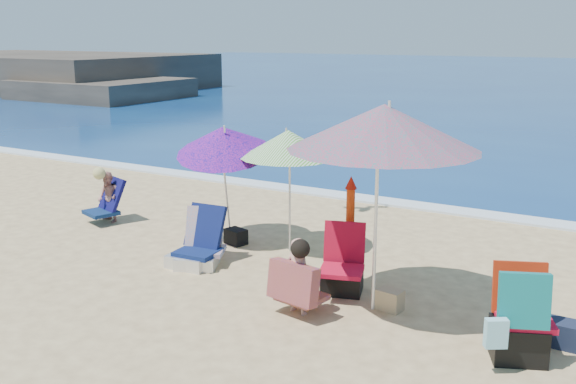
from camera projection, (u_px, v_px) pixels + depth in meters
The scene contains 16 objects.
ground at pixel (267, 306), 7.46m from camera, with size 120.00×120.00×0.00m.
foam at pixel (416, 206), 11.74m from camera, with size 120.00×0.50×0.04m.
headland at pixel (45, 78), 37.22m from camera, with size 20.50×11.50×2.60m.
umbrella_turquoise at pixel (384, 127), 6.85m from camera, with size 2.64×2.64×2.36m.
umbrella_striped at pixel (288, 144), 9.01m from camera, with size 1.42×1.42×1.78m.
umbrella_blue at pixel (223, 140), 9.32m from camera, with size 1.81×1.84×1.90m.
furled_umbrella at pixel (350, 225), 7.96m from camera, with size 0.15×0.15×1.38m.
chair_navy at pixel (196, 250), 8.76m from camera, with size 0.66×0.74×0.77m.
chair_rainbow at pixel (200, 250), 8.77m from camera, with size 0.74×0.87×0.73m.
camp_chair_left at pixel (342, 272), 7.79m from camera, with size 0.69×0.80×0.86m.
camp_chair_right at pixel (519, 326), 6.16m from camera, with size 0.69×0.90×0.94m.
person_center at pixel (297, 278), 7.15m from camera, with size 0.63×0.59×0.88m.
person_left at pixel (108, 197), 10.70m from camera, with size 0.67×0.72×0.94m.
bag_black_a at pixel (236, 236), 9.64m from camera, with size 0.36×0.30×0.23m.
bag_tan at pixel (390, 300), 7.33m from camera, with size 0.30×0.24×0.24m.
bag_navy_b at pixel (563, 334), 6.49m from camera, with size 0.35×0.27×0.26m.
Camera 1 is at (3.69, -5.87, 3.04)m, focal length 40.63 mm.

